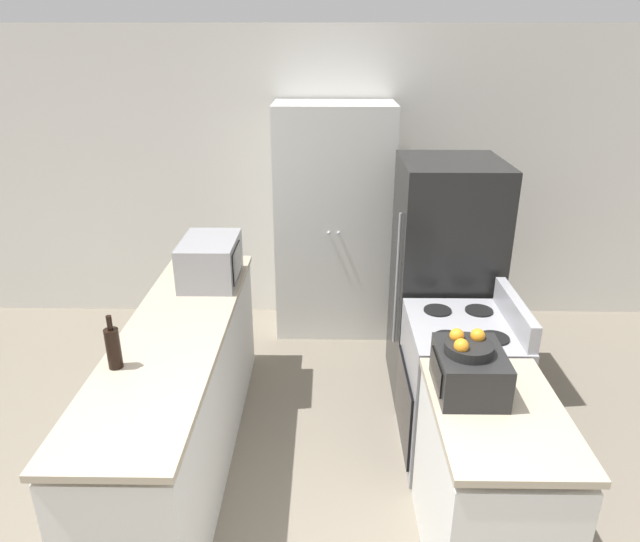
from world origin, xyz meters
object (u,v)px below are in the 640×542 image
object	(u,v)px
stove	(457,389)
fruit_bowl	(468,346)
pantry_cabinet	(333,222)
toaster_oven	(469,371)
microwave	(210,260)
wine_bottle	(113,347)
refrigerator	(443,280)

from	to	relation	value
stove	fruit_bowl	size ratio (longest dim) A/B	4.75
pantry_cabinet	toaster_oven	distance (m)	2.49
microwave	wine_bottle	size ratio (longest dim) A/B	1.79
refrigerator	toaster_oven	world-z (taller)	refrigerator
stove	microwave	bearing A→B (deg)	158.73
stove	fruit_bowl	distance (m)	0.99
wine_bottle	toaster_oven	bearing A→B (deg)	-6.03
wine_bottle	stove	bearing A→B (deg)	14.65
pantry_cabinet	wine_bottle	size ratio (longest dim) A/B	6.81
stove	microwave	world-z (taller)	microwave
pantry_cabinet	microwave	distance (m)	1.39
stove	toaster_oven	world-z (taller)	toaster_oven
pantry_cabinet	stove	size ratio (longest dim) A/B	1.86
microwave	wine_bottle	xyz separation A→B (m)	(-0.28, -1.13, -0.03)
refrigerator	wine_bottle	xyz separation A→B (m)	(-1.92, -1.27, 0.17)
pantry_cabinet	refrigerator	bearing A→B (deg)	-50.50
pantry_cabinet	fruit_bowl	distance (m)	2.50
refrigerator	toaster_oven	bearing A→B (deg)	-96.17
pantry_cabinet	refrigerator	xyz separation A→B (m)	(0.78, -0.95, -0.14)
stove	fruit_bowl	world-z (taller)	fruit_bowl
stove	microwave	distance (m)	1.84
pantry_cabinet	microwave	xyz separation A→B (m)	(-0.86, -1.10, 0.07)
stove	toaster_oven	xyz separation A→B (m)	(-0.14, -0.68, 0.56)
wine_bottle	fruit_bowl	size ratio (longest dim) A/B	1.30
stove	refrigerator	distance (m)	0.87
pantry_cabinet	refrigerator	size ratio (longest dim) A/B	1.16
pantry_cabinet	toaster_oven	bearing A→B (deg)	-75.44
pantry_cabinet	toaster_oven	xyz separation A→B (m)	(0.63, -2.41, 0.02)
wine_bottle	toaster_oven	size ratio (longest dim) A/B	0.78
refrigerator	fruit_bowl	distance (m)	1.51
pantry_cabinet	microwave	world-z (taller)	pantry_cabinet
pantry_cabinet	fruit_bowl	xyz separation A→B (m)	(0.60, -2.42, 0.17)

